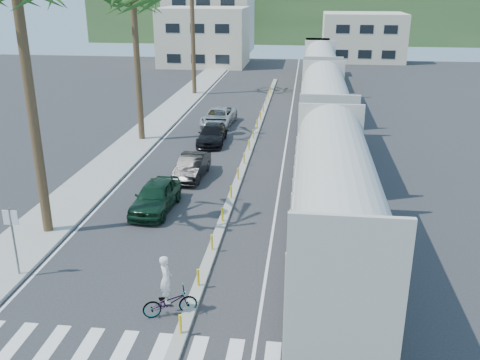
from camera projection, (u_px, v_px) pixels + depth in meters
The scene contains 15 objects.
ground at pixel (187, 319), 18.72m from camera, with size 140.00×140.00×0.00m, color #28282B.
sidewalk at pixel (151, 129), 42.97m from camera, with size 3.00×90.00×0.15m, color gray.
rails at pixel (319, 126), 44.22m from camera, with size 1.56×100.00×0.06m.
median at pixel (249, 151), 37.29m from camera, with size 0.45×60.00×0.85m.
crosswalk at pixel (174, 356), 16.86m from camera, with size 14.00×2.20×0.01m, color silver.
lane_markings at pixel (229, 133), 42.26m from camera, with size 9.42×90.00×0.01m.
freight_train at pixel (322, 103), 39.01m from camera, with size 3.00×60.94×5.85m.
street_sign at pixel (13, 232), 20.75m from camera, with size 0.60×0.08×3.00m.
buildings at pixel (244, 29), 84.71m from camera, with size 38.00×27.00×10.00m.
hillside at pixel (291, 10), 109.81m from camera, with size 80.00×20.00×12.00m, color #385628.
car_lead at pixel (156, 196), 27.50m from camera, with size 2.02×4.61×1.55m, color black.
car_second at pixel (192, 166), 32.23m from camera, with size 1.64×4.30×1.40m, color black.
car_third at pixel (212, 134), 39.20m from camera, with size 2.05×4.71×1.35m, color black.
car_rear at pixel (219, 117), 44.24m from camera, with size 2.66×5.24×1.42m, color #B7BABC.
cyclist at pixel (169, 297), 18.74m from camera, with size 2.05×2.42×2.32m.
Camera 1 is at (3.80, -15.54, 11.04)m, focal length 40.00 mm.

